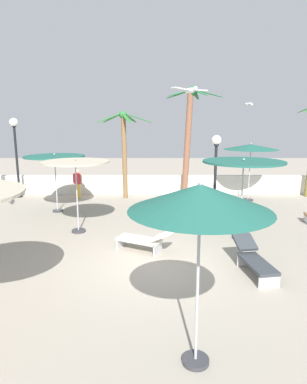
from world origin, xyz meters
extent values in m
plane|color=#9E9384|center=(0.00, 0.00, 0.00)|extent=(56.00, 56.00, 0.00)
cube|color=silver|center=(0.00, 9.44, 0.52)|extent=(25.20, 0.30, 1.04)
cylinder|color=#333338|center=(-2.74, 2.83, 0.04)|extent=(0.50, 0.50, 0.08)
cylinder|color=#A5A5AD|center=(-2.74, 2.83, 1.30)|extent=(0.05, 0.05, 2.60)
cylinder|color=#B7AD93|center=(-2.74, 2.83, 2.58)|extent=(2.38, 2.38, 0.06)
sphere|color=#99999E|center=(-2.74, 2.83, 2.70)|extent=(0.08, 0.08, 0.08)
cylinder|color=#333338|center=(4.84, 7.78, 0.04)|extent=(0.52, 0.52, 0.08)
cylinder|color=#A5A5AD|center=(4.84, 7.78, 1.33)|extent=(0.05, 0.05, 2.66)
cone|color=#1E594C|center=(4.84, 7.78, 2.74)|extent=(2.70, 2.70, 0.27)
sphere|color=#99999E|center=(4.84, 7.78, 2.90)|extent=(0.08, 0.08, 0.08)
cylinder|color=#333338|center=(-4.30, 5.66, 0.04)|extent=(0.45, 0.45, 0.08)
cylinder|color=#A5A5AD|center=(-4.30, 5.66, 1.25)|extent=(0.05, 0.05, 2.50)
cylinder|color=#1E594C|center=(-4.30, 5.66, 2.48)|extent=(2.61, 2.61, 0.06)
sphere|color=#99999E|center=(-4.30, 5.66, 2.58)|extent=(0.08, 0.08, 0.08)
cylinder|color=#333338|center=(0.72, -3.99, 0.04)|extent=(0.46, 0.46, 0.08)
cylinder|color=#A5A5AD|center=(0.72, -3.99, 1.35)|extent=(0.05, 0.05, 2.70)
cone|color=#1E594C|center=(0.72, -3.99, 2.86)|extent=(2.23, 2.23, 0.42)
sphere|color=#99999E|center=(0.72, -3.99, 3.07)|extent=(0.08, 0.08, 0.08)
cylinder|color=#333338|center=(2.99, 2.12, 0.04)|extent=(0.49, 0.49, 0.08)
cylinder|color=#A5A5AD|center=(2.99, 2.12, 1.35)|extent=(0.05, 0.05, 2.70)
cylinder|color=#1E594C|center=(2.99, 2.12, 2.68)|extent=(2.70, 2.70, 0.06)
sphere|color=#99999E|center=(2.99, 2.12, 2.75)|extent=(0.08, 0.08, 0.08)
cylinder|color=brown|center=(-1.49, 8.40, 2.15)|extent=(0.29, 0.25, 4.30)
sphere|color=#2B7031|center=(-1.53, 8.40, 4.30)|extent=(0.39, 0.39, 0.39)
ellipsoid|color=#2B7031|center=(-0.76, 8.32, 4.14)|extent=(1.51, 0.35, 0.54)
ellipsoid|color=#2B7031|center=(-1.23, 9.12, 4.14)|extent=(0.78, 1.45, 0.54)
ellipsoid|color=#2B7031|center=(-2.14, 8.89, 4.14)|extent=(1.29, 1.10, 0.54)
ellipsoid|color=#2B7031|center=(-2.17, 7.95, 4.14)|extent=(1.33, 1.04, 0.54)
ellipsoid|color=#2B7031|center=(-1.29, 7.66, 4.14)|extent=(0.66, 1.49, 0.54)
cylinder|color=brown|center=(1.77, 8.67, 2.74)|extent=(0.55, 0.31, 5.48)
sphere|color=#1E6432|center=(2.01, 8.67, 5.47)|extent=(0.50, 0.50, 0.50)
ellipsoid|color=#1E6432|center=(2.78, 8.57, 5.34)|extent=(1.52, 0.38, 0.45)
ellipsoid|color=#1E6432|center=(2.24, 9.40, 5.34)|extent=(0.64, 1.50, 0.45)
ellipsoid|color=#1E6432|center=(1.33, 9.03, 5.34)|extent=(1.42, 0.89, 0.45)
ellipsoid|color=#1E6432|center=(1.31, 8.34, 5.34)|extent=(1.45, 0.82, 0.45)
ellipsoid|color=#1E6432|center=(2.27, 7.94, 5.34)|extent=(0.70, 1.49, 0.45)
cylinder|color=black|center=(-7.15, 8.60, 0.10)|extent=(0.28, 0.28, 0.20)
cylinder|color=black|center=(-7.15, 8.60, 1.86)|extent=(0.12, 0.12, 3.71)
cylinder|color=black|center=(-7.15, 8.60, 3.71)|extent=(0.22, 0.22, 0.06)
sphere|color=white|center=(-7.15, 8.60, 3.93)|extent=(0.43, 0.43, 0.43)
cylinder|color=black|center=(2.62, 5.05, 0.10)|extent=(0.28, 0.28, 0.20)
cylinder|color=black|center=(2.62, 5.05, 1.51)|extent=(0.12, 0.12, 3.02)
cylinder|color=black|center=(2.62, 5.05, 3.02)|extent=(0.22, 0.22, 0.06)
sphere|color=white|center=(2.62, 5.05, 3.22)|extent=(0.40, 0.40, 0.40)
cube|color=#B7B7BC|center=(6.11, 3.92, 0.17)|extent=(0.12, 0.55, 0.35)
cube|color=#B7B7BC|center=(2.83, -1.41, 0.17)|extent=(0.55, 0.13, 0.35)
cube|color=#B7B7BC|center=(2.62, -0.12, 0.17)|extent=(0.55, 0.13, 0.35)
cube|color=#33383D|center=(2.72, -0.77, 0.35)|extent=(0.76, 1.47, 0.08)
cube|color=#33383D|center=(2.59, 0.05, 0.65)|extent=(0.64, 0.71, 0.33)
cube|color=#B7B7BC|center=(-1.02, 1.33, 0.17)|extent=(0.28, 0.51, 0.35)
cube|color=#B7B7BC|center=(0.14, 0.75, 0.17)|extent=(0.28, 0.51, 0.35)
cube|color=silver|center=(-0.44, 1.04, 0.35)|extent=(1.50, 1.11, 0.08)
cube|color=silver|center=(0.31, 0.66, 0.64)|extent=(0.80, 0.77, 0.36)
cylinder|color=gold|center=(-3.89, 8.36, 0.39)|extent=(0.12, 0.12, 0.77)
cylinder|color=gold|center=(-4.04, 8.42, 0.39)|extent=(0.12, 0.12, 0.77)
cube|color=#D8333F|center=(-3.97, 8.39, 1.04)|extent=(0.42, 0.35, 0.55)
sphere|color=beige|center=(-3.97, 8.39, 1.42)|extent=(0.21, 0.21, 0.21)
cylinder|color=beige|center=(-3.74, 8.30, 1.07)|extent=(0.08, 0.08, 0.49)
cylinder|color=beige|center=(-4.19, 8.47, 1.07)|extent=(0.08, 0.08, 0.49)
ellipsoid|color=white|center=(4.92, 8.70, 4.82)|extent=(0.34, 0.25, 0.12)
sphere|color=white|center=(4.77, 8.77, 4.85)|extent=(0.10, 0.10, 0.10)
cube|color=silver|center=(4.79, 8.43, 4.84)|extent=(0.39, 0.61, 0.04)
cube|color=silver|center=(5.05, 8.97, 4.84)|extent=(0.39, 0.60, 0.13)
ellipsoid|color=white|center=(0.81, -1.32, 4.64)|extent=(0.28, 0.33, 0.12)
sphere|color=white|center=(0.91, -1.46, 4.67)|extent=(0.10, 0.10, 0.10)
cube|color=silver|center=(1.00, -1.18, 4.66)|extent=(0.47, 0.39, 0.03)
cube|color=silver|center=(0.62, -1.46, 4.66)|extent=(0.47, 0.39, 0.06)
camera|label=1|loc=(0.01, -8.94, 3.99)|focal=31.45mm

